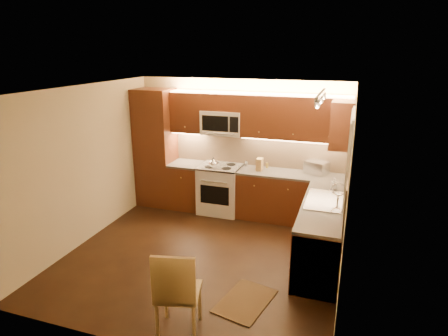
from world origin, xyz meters
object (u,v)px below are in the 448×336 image
(sink, at_px, (325,196))
(knife_block, at_px, (260,164))
(stove, at_px, (220,189))
(soap_bottle, at_px, (334,183))
(microwave, at_px, (223,122))
(toaster_oven, at_px, (317,167))
(dining_chair, at_px, (178,290))
(kettle, at_px, (213,163))

(sink, distance_m, knife_block, 1.71)
(stove, distance_m, soap_bottle, 2.22)
(soap_bottle, bearing_deg, microwave, 140.32)
(microwave, height_order, soap_bottle, microwave)
(stove, height_order, microwave, microwave)
(toaster_oven, distance_m, dining_chair, 3.66)
(microwave, bearing_deg, soap_bottle, -17.95)
(soap_bottle, xyz_separation_m, dining_chair, (-1.44, -2.75, -0.47))
(stove, relative_size, dining_chair, 0.89)
(dining_chair, bearing_deg, knife_block, 75.48)
(toaster_oven, height_order, dining_chair, toaster_oven)
(toaster_oven, relative_size, dining_chair, 0.36)
(soap_bottle, relative_size, dining_chair, 0.17)
(microwave, height_order, kettle, microwave)
(knife_block, bearing_deg, microwave, 174.14)
(toaster_oven, bearing_deg, stove, -149.70)
(stove, distance_m, microwave, 1.27)
(microwave, height_order, toaster_oven, microwave)
(kettle, relative_size, knife_block, 0.86)
(sink, xyz_separation_m, kettle, (-2.09, 0.98, 0.04))
(sink, distance_m, kettle, 2.30)
(kettle, distance_m, soap_bottle, 2.21)
(microwave, relative_size, soap_bottle, 4.40)
(microwave, distance_m, soap_bottle, 2.32)
(kettle, height_order, soap_bottle, kettle)
(toaster_oven, bearing_deg, soap_bottle, -39.30)
(knife_block, height_order, soap_bottle, knife_block)
(toaster_oven, height_order, knife_block, toaster_oven)
(stove, xyz_separation_m, sink, (2.00, -1.12, 0.52))
(knife_block, relative_size, dining_chair, 0.21)
(stove, xyz_separation_m, microwave, (0.00, 0.14, 1.26))
(sink, bearing_deg, dining_chair, -121.79)
(soap_bottle, bearing_deg, stove, 143.73)
(microwave, distance_m, kettle, 0.76)
(stove, bearing_deg, sink, -29.36)
(microwave, xyz_separation_m, sink, (2.00, -1.26, -0.74))
(microwave, bearing_deg, toaster_oven, 0.96)
(sink, height_order, soap_bottle, soap_bottle)
(stove, height_order, soap_bottle, soap_bottle)
(microwave, relative_size, dining_chair, 0.73)
(sink, bearing_deg, kettle, 154.94)
(microwave, relative_size, toaster_oven, 2.01)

